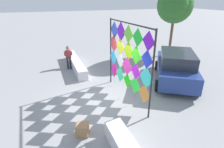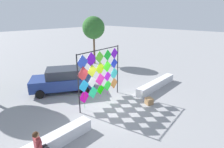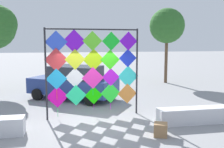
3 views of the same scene
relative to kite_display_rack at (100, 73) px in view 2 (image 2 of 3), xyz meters
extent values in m
plane|color=gray|center=(-0.11, -0.99, -1.99)|extent=(120.00, 120.00, 0.00)
cube|color=silver|center=(-4.72, -1.53, -1.70)|extent=(4.69, 0.56, 0.57)
cube|color=silver|center=(4.49, -1.53, -1.70)|extent=(4.69, 0.56, 0.57)
cylinder|color=#232328|center=(-1.75, -0.12, -0.26)|extent=(0.07, 0.07, 3.45)
cylinder|color=#232328|center=(1.81, 0.12, -0.26)|extent=(0.07, 0.07, 3.45)
cylinder|color=#232328|center=(0.03, 0.00, 1.41)|extent=(3.57, 0.30, 0.06)
cube|color=#E50DA6|center=(-1.36, -0.08, -1.13)|extent=(0.83, 0.07, 0.83)
cylinder|color=#16E552|center=(-1.36, -0.07, -1.73)|extent=(0.02, 0.02, 0.37)
cube|color=#25E58F|center=(-0.66, -0.05, -1.10)|extent=(0.81, 0.07, 0.81)
cube|color=#14E404|center=(0.04, 0.02, -1.14)|extent=(0.71, 0.06, 0.71)
cylinder|color=#D616E5|center=(0.03, 0.03, -1.61)|extent=(0.02, 0.02, 0.22)
cube|color=#27F135|center=(0.72, 0.06, -1.09)|extent=(0.81, 0.07, 0.81)
cylinder|color=#E516D7|center=(0.72, 0.07, -1.62)|extent=(0.02, 0.02, 0.26)
cube|color=orange|center=(1.41, 0.10, -1.14)|extent=(0.82, 0.07, 0.82)
cube|color=#1FAAEC|center=(-1.37, -0.12, -0.44)|extent=(0.79, 0.07, 0.80)
cylinder|color=#E55916|center=(-1.38, -0.11, -1.03)|extent=(0.02, 0.02, 0.39)
cube|color=white|center=(-0.68, -0.04, -0.41)|extent=(0.77, 0.07, 0.77)
cube|color=#F42DAC|center=(0.01, -0.01, -0.45)|extent=(0.86, 0.07, 0.86)
cylinder|color=#16E561|center=(0.01, 0.00, -1.01)|extent=(0.02, 0.02, 0.25)
cube|color=#B918DE|center=(0.72, 0.05, -0.44)|extent=(0.72, 0.06, 0.72)
cylinder|color=#3EE516|center=(0.72, 0.06, -0.97)|extent=(0.02, 0.02, 0.34)
cube|color=#32DAD3|center=(1.44, 0.11, -0.44)|extent=(0.88, 0.07, 0.88)
cylinder|color=red|center=(1.44, 0.12, -1.05)|extent=(0.02, 0.02, 0.33)
cube|color=red|center=(-1.37, -0.11, 0.28)|extent=(0.88, 0.07, 0.89)
cube|color=#C9D625|center=(-0.67, -0.06, 0.28)|extent=(0.79, 0.07, 0.79)
cube|color=#9CCF10|center=(0.05, 0.01, 0.26)|extent=(0.85, 0.07, 0.86)
cylinder|color=#4E16E5|center=(0.05, 0.02, -0.37)|extent=(0.02, 0.02, 0.39)
cube|color=#38E81B|center=(0.69, 0.04, 0.25)|extent=(0.79, 0.07, 0.79)
cube|color=#1B31D6|center=(1.42, 0.10, 0.30)|extent=(0.73, 0.06, 0.74)
cube|color=blue|center=(-1.35, -0.08, 0.94)|extent=(0.84, 0.07, 0.84)
cube|color=#7A13E2|center=(-0.69, -0.03, 0.96)|extent=(0.89, 0.07, 0.89)
cylinder|color=#7EE516|center=(-0.69, -0.02, 0.37)|extent=(0.02, 0.02, 0.31)
cube|color=#64E22C|center=(0.00, 0.01, 0.98)|extent=(0.76, 0.06, 0.76)
cube|color=#16D02C|center=(0.74, 0.05, 0.97)|extent=(0.73, 0.06, 0.74)
cylinder|color=#E516CD|center=(0.74, 0.06, 0.49)|extent=(0.02, 0.02, 0.21)
cube|color=#7512DA|center=(1.44, 0.09, 0.97)|extent=(0.75, 0.06, 0.75)
cylinder|color=#7EE516|center=(1.44, 0.10, 0.43)|extent=(0.02, 0.02, 0.33)
cylinder|color=black|center=(-4.85, -1.86, -1.38)|extent=(0.33, 0.17, 0.13)
cube|color=#993338|center=(-5.02, -1.93, -1.09)|extent=(0.24, 0.38, 0.52)
sphere|color=#A37556|center=(-5.02, -1.93, -0.69)|extent=(0.22, 0.22, 0.22)
sphere|color=#382314|center=(-5.04, -1.93, -0.68)|extent=(0.22, 0.22, 0.22)
cylinder|color=#993338|center=(-5.02, -2.15, -1.04)|extent=(0.19, 0.10, 0.31)
cylinder|color=#993338|center=(-4.97, -1.71, -1.04)|extent=(0.19, 0.10, 0.31)
cube|color=navy|center=(-0.66, 3.31, -1.30)|extent=(4.72, 4.01, 0.79)
cube|color=#282D38|center=(-0.53, 3.22, -0.59)|extent=(2.98, 2.75, 0.63)
cylinder|color=black|center=(-2.43, 3.35, -1.69)|extent=(0.62, 0.52, 0.59)
cylinder|color=black|center=(-1.39, 4.92, -1.69)|extent=(0.62, 0.52, 0.59)
cylinder|color=black|center=(0.07, 1.69, -1.69)|extent=(0.62, 0.52, 0.59)
cylinder|color=black|center=(1.11, 3.27, -1.69)|extent=(0.62, 0.52, 0.59)
cube|color=#9E754C|center=(1.84, -2.50, -1.78)|extent=(0.54, 0.54, 0.41)
cylinder|color=brown|center=(6.06, 7.32, -0.34)|extent=(0.22, 0.22, 3.29)
sphere|color=#2D6628|center=(6.06, 7.32, 2.04)|extent=(2.44, 2.44, 2.44)
sphere|color=#2D6628|center=(5.96, 7.55, 2.27)|extent=(1.48, 1.48, 1.48)
sphere|color=#2D6628|center=(6.00, 7.33, 1.82)|extent=(1.82, 1.82, 1.82)
camera|label=1|loc=(6.80, -3.32, 2.38)|focal=28.89mm
camera|label=2|loc=(-7.01, -7.48, 3.39)|focal=28.04mm
camera|label=3|loc=(-1.10, -9.80, 0.97)|focal=41.09mm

